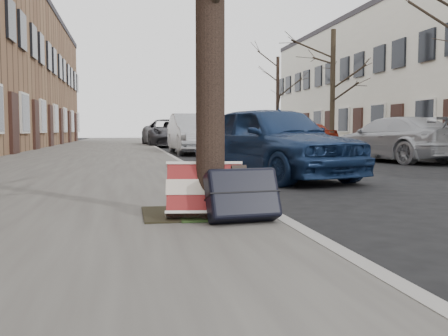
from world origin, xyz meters
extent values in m
cube|color=#65625B|center=(-3.70, 15.00, 0.06)|extent=(5.00, 70.00, 0.12)
cube|color=slate|center=(7.80, 15.00, 0.06)|extent=(4.00, 70.00, 0.12)
cube|color=black|center=(-2.00, 1.20, 0.13)|extent=(0.85, 0.85, 0.02)
cube|color=maroon|center=(-1.91, 0.93, 0.36)|extent=(0.67, 0.44, 0.48)
cube|color=black|center=(-1.63, 0.71, 0.35)|extent=(0.63, 0.42, 0.46)
imported|color=navy|center=(0.06, 5.54, 0.68)|extent=(2.70, 4.28, 1.36)
imported|color=#B6BABF|center=(-0.07, 15.29, 0.76)|extent=(1.70, 4.63, 1.51)
imported|color=#3C3C42|center=(-0.34, 23.82, 0.75)|extent=(2.80, 5.51, 1.49)
imported|color=#ABADB3|center=(4.79, 9.65, 0.62)|extent=(2.79, 4.60, 1.25)
imported|color=maroon|center=(4.62, 16.71, 0.63)|extent=(2.29, 3.97, 1.27)
cylinder|color=black|center=(7.20, 19.52, 2.91)|extent=(0.24, 0.24, 5.58)
cylinder|color=black|center=(7.20, 28.45, 2.90)|extent=(0.22, 0.22, 5.57)
camera|label=1|loc=(-2.55, -3.23, 0.87)|focal=40.00mm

